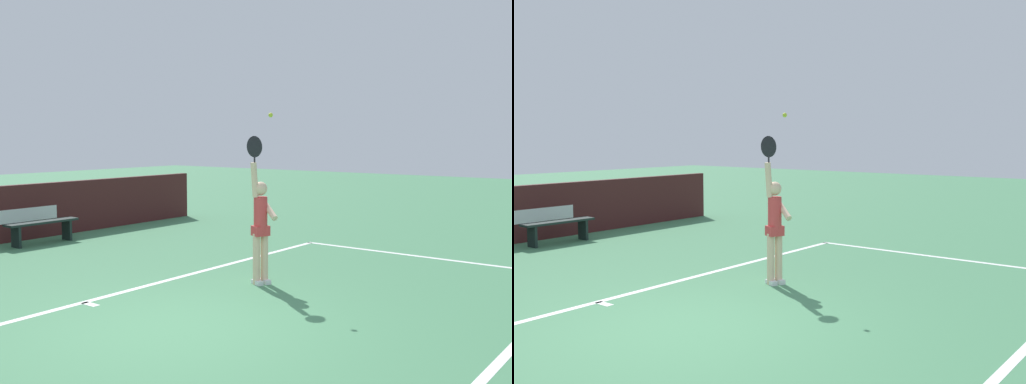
# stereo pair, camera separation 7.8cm
# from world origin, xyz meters

# --- Properties ---
(ground_plane) EXTENTS (60.00, 60.00, 0.00)m
(ground_plane) POSITION_xyz_m (0.00, 0.00, 0.00)
(ground_plane) COLOR #458156
(court_lines) EXTENTS (12.38, 5.54, 0.00)m
(court_lines) POSITION_xyz_m (0.00, -0.78, 0.00)
(court_lines) COLOR white
(court_lines) RESTS_ON ground
(tennis_player) EXTENTS (0.47, 0.48, 2.41)m
(tennis_player) POSITION_xyz_m (2.43, 0.55, 0.99)
(tennis_player) COLOR beige
(tennis_player) RESTS_ON ground
(tennis_ball) EXTENTS (0.07, 0.07, 0.07)m
(tennis_ball) POSITION_xyz_m (2.45, 0.36, 2.72)
(tennis_ball) COLOR #CADF35
(courtside_bench_near) EXTENTS (1.66, 0.39, 0.51)m
(courtside_bench_near) POSITION_xyz_m (2.40, 6.60, 0.39)
(courtside_bench_near) COLOR black
(courtside_bench_near) RESTS_ON ground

